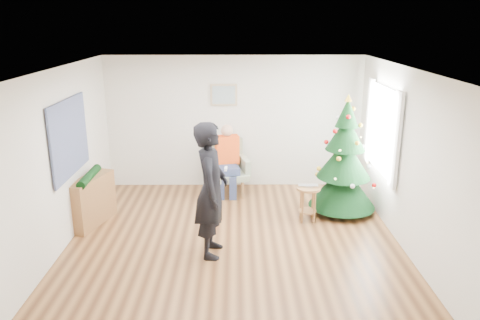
{
  "coord_description": "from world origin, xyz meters",
  "views": [
    {
      "loc": [
        0.05,
        -6.52,
        3.25
      ],
      "look_at": [
        0.1,
        0.6,
        1.1
      ],
      "focal_mm": 35.0,
      "sensor_mm": 36.0,
      "label": 1
    }
  ],
  "objects_px": {
    "stool": "(308,204)",
    "standing_man": "(211,190)",
    "armchair": "(226,174)",
    "console": "(92,201)",
    "christmas_tree": "(344,161)"
  },
  "relations": [
    {
      "from": "console",
      "to": "stool",
      "type": "bearing_deg",
      "value": 17.6
    },
    {
      "from": "christmas_tree",
      "to": "stool",
      "type": "bearing_deg",
      "value": -149.39
    },
    {
      "from": "stool",
      "to": "console",
      "type": "height_order",
      "value": "console"
    },
    {
      "from": "console",
      "to": "armchair",
      "type": "bearing_deg",
      "value": 49.71
    },
    {
      "from": "armchair",
      "to": "standing_man",
      "type": "relative_size",
      "value": 0.53
    },
    {
      "from": "stool",
      "to": "standing_man",
      "type": "bearing_deg",
      "value": -143.83
    },
    {
      "from": "christmas_tree",
      "to": "armchair",
      "type": "height_order",
      "value": "christmas_tree"
    },
    {
      "from": "stool",
      "to": "armchair",
      "type": "xyz_separation_m",
      "value": [
        -1.38,
        1.35,
        0.07
      ]
    },
    {
      "from": "armchair",
      "to": "standing_man",
      "type": "height_order",
      "value": "standing_man"
    },
    {
      "from": "christmas_tree",
      "to": "stool",
      "type": "xyz_separation_m",
      "value": [
        -0.65,
        -0.39,
        -0.63
      ]
    },
    {
      "from": "armchair",
      "to": "console",
      "type": "relative_size",
      "value": 1.02
    },
    {
      "from": "armchair",
      "to": "standing_man",
      "type": "xyz_separation_m",
      "value": [
        -0.16,
        -2.48,
        0.59
      ]
    },
    {
      "from": "stool",
      "to": "armchair",
      "type": "relative_size",
      "value": 0.58
    },
    {
      "from": "standing_man",
      "to": "console",
      "type": "relative_size",
      "value": 1.94
    },
    {
      "from": "christmas_tree",
      "to": "armchair",
      "type": "bearing_deg",
      "value": 154.59
    }
  ]
}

